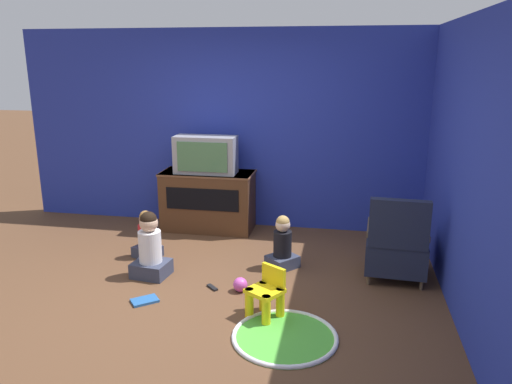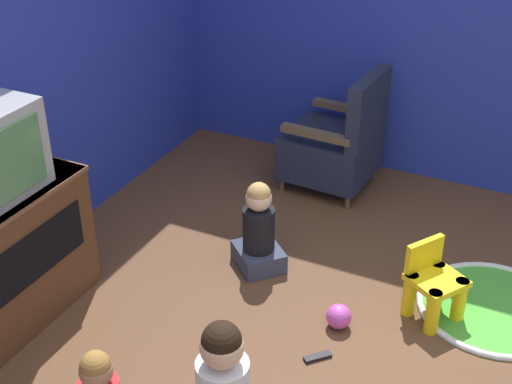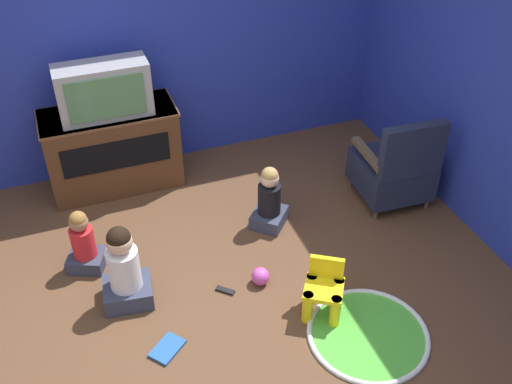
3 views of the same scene
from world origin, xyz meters
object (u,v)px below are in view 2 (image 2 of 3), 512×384
Objects in this scene: yellow_kid_chair at (433,287)px; remote_control at (318,357)px; toy_ball at (339,316)px; child_watching_left at (259,231)px; black_armchair at (337,145)px.

remote_control is (-0.61, 0.44, -0.19)m from yellow_kid_chair.
yellow_kid_chair is at bearing -52.81° from toy_ball.
child_watching_left is at bearing 63.32° from toy_ball.
child_watching_left is 4.18× the size of toy_ball.
child_watching_left is at bearing 0.17° from black_armchair.
toy_ball is 0.29m from remote_control.
remote_control is (-0.29, 0.01, -0.06)m from toy_ball.
black_armchair reaches higher than yellow_kid_chair.
toy_ball is (-0.33, 0.43, -0.13)m from yellow_kid_chair.
yellow_kid_chair is at bearing -172.07° from remote_control.
black_armchair reaches higher than child_watching_left.
black_armchair is 6.52× the size of remote_control.
child_watching_left is (-0.00, 1.08, 0.06)m from yellow_kid_chair.
toy_ball is 1.02× the size of remote_control.
remote_control is at bearing 178.30° from toy_ball.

